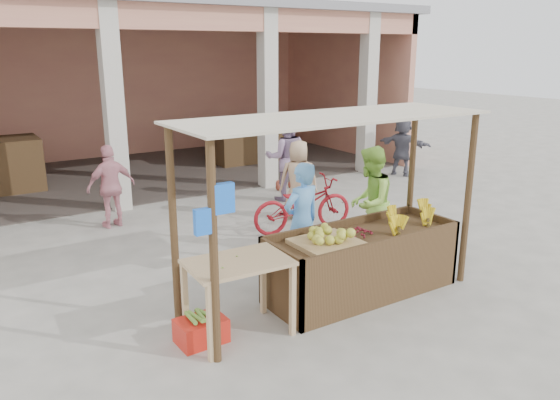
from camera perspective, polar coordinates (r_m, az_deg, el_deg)
ground at (r=7.20m, az=5.34°, el=-10.53°), size 60.00×60.00×0.00m
market_building at (r=14.58m, az=-16.82°, el=13.16°), size 14.40×6.40×4.20m
fruit_stall at (r=7.33m, az=8.54°, el=-6.72°), size 2.60×0.95×0.80m
stall_awning at (r=6.61m, az=5.36°, el=5.21°), size 4.09×1.35×2.39m
banana_heap at (r=7.71m, az=13.33°, el=-1.93°), size 1.03×0.56×0.19m
melon_tray at (r=6.78m, az=4.85°, el=-3.97°), size 0.78×0.67×0.21m
berry_heap at (r=7.15m, az=8.14°, el=-3.27°), size 0.42×0.34×0.13m
side_table at (r=6.10m, az=-4.38°, el=-7.60°), size 1.15×0.80×0.91m
papaya_pile at (r=6.01m, az=-4.43°, el=-5.50°), size 0.67×0.38×0.19m
red_crate at (r=6.28m, az=-8.23°, el=-13.35°), size 0.54×0.40×0.28m
plantain_bundle at (r=6.20m, az=-8.29°, el=-11.91°), size 0.39×0.27×0.08m
produce_sacks at (r=12.64m, az=0.22°, el=2.61°), size 0.83×0.78×0.63m
vendor_blue at (r=7.56m, az=2.29°, el=-1.86°), size 0.72×0.57×1.79m
vendor_green at (r=8.44m, az=9.37°, el=-0.00°), size 1.02×0.92×1.84m
motorcycle at (r=9.64m, az=2.39°, el=-0.37°), size 0.99×2.03×1.02m
shopper_b at (r=10.27m, az=-17.25°, el=1.65°), size 1.00×0.61×1.61m
shopper_c at (r=10.33m, az=1.96°, el=2.58°), size 0.96×0.88×1.67m
shopper_d at (r=14.28m, az=12.69°, el=5.68°), size 1.05×1.58×1.58m
shopper_f at (r=11.58m, az=0.65°, el=4.85°), size 1.12×0.93×2.00m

